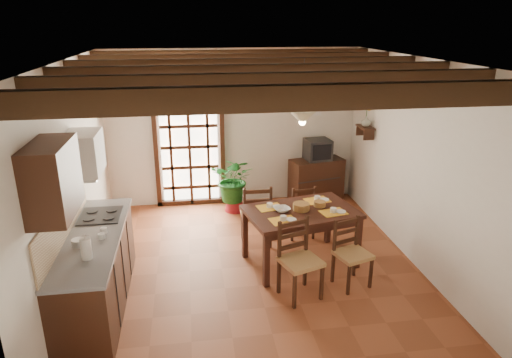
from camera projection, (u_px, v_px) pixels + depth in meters
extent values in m
plane|color=brown|center=(253.00, 266.00, 6.36)|extent=(5.00, 5.00, 0.00)
cube|color=silver|center=(233.00, 128.00, 8.23)|extent=(4.50, 0.02, 2.80)
cube|color=silver|center=(298.00, 271.00, 3.57)|extent=(4.50, 0.02, 2.80)
cube|color=silver|center=(71.00, 180.00, 5.58)|extent=(0.02, 5.00, 2.80)
cube|color=silver|center=(416.00, 164.00, 6.21)|extent=(0.02, 5.00, 2.80)
cube|color=white|center=(253.00, 60.00, 5.43)|extent=(4.50, 5.00, 0.02)
cube|color=black|center=(291.00, 98.00, 3.51)|extent=(4.50, 0.14, 0.20)
cube|color=black|center=(272.00, 83.00, 4.30)|extent=(4.50, 0.14, 0.20)
cube|color=black|center=(258.00, 73.00, 5.08)|extent=(4.50, 0.14, 0.20)
cube|color=black|center=(248.00, 66.00, 5.86)|extent=(4.50, 0.14, 0.20)
cube|color=black|center=(240.00, 61.00, 6.65)|extent=(4.50, 0.14, 0.20)
cube|color=black|center=(234.00, 56.00, 7.43)|extent=(4.50, 0.14, 0.20)
cube|color=white|center=(189.00, 146.00, 8.21)|extent=(1.01, 0.02, 2.11)
cube|color=black|center=(186.00, 82.00, 7.78)|extent=(1.26, 0.10, 0.08)
cube|color=black|center=(156.00, 148.00, 8.08)|extent=(0.08, 0.10, 2.28)
cube|color=black|center=(222.00, 146.00, 8.25)|extent=(0.08, 0.10, 2.28)
cube|color=black|center=(189.00, 147.00, 8.14)|extent=(1.01, 0.03, 2.02)
cube|color=black|center=(97.00, 272.00, 5.38)|extent=(0.60, 2.20, 0.88)
cube|color=slate|center=(93.00, 237.00, 5.23)|extent=(0.64, 2.25, 0.04)
cube|color=tan|center=(64.00, 220.00, 5.12)|extent=(0.02, 2.20, 0.50)
cube|color=black|center=(53.00, 179.00, 4.25)|extent=(0.35, 0.80, 0.70)
cube|color=white|center=(84.00, 153.00, 5.45)|extent=(0.38, 0.60, 0.50)
cube|color=silver|center=(87.00, 174.00, 5.54)|extent=(0.32, 0.55, 0.04)
cube|color=black|center=(100.00, 216.00, 5.74)|extent=(0.50, 0.55, 0.02)
cylinder|color=white|center=(86.00, 249.00, 4.68)|extent=(0.11, 0.11, 0.24)
cylinder|color=silver|center=(78.00, 244.00, 4.97)|extent=(0.14, 0.14, 0.10)
cube|color=#371912|center=(301.00, 212.00, 6.23)|extent=(1.64, 1.23, 0.05)
cube|color=#371912|center=(301.00, 217.00, 6.25)|extent=(1.47, 1.11, 0.11)
cube|color=#371912|center=(328.00, 220.00, 6.95)|extent=(0.09, 0.09, 0.75)
cube|color=#371912|center=(245.00, 233.00, 6.50)|extent=(0.09, 0.09, 0.75)
cube|color=#371912|center=(358.00, 243.00, 6.22)|extent=(0.09, 0.09, 0.75)
cube|color=#371912|center=(266.00, 260.00, 5.77)|extent=(0.09, 0.09, 0.75)
cube|color=#B4854C|center=(301.00, 262.00, 5.52)|extent=(0.57, 0.56, 0.05)
cube|color=black|center=(293.00, 237.00, 5.59)|extent=(0.44, 0.18, 0.50)
cube|color=black|center=(300.00, 279.00, 5.60)|extent=(0.54, 0.53, 0.49)
cube|color=#B4854C|center=(353.00, 255.00, 5.78)|extent=(0.51, 0.50, 0.05)
cube|color=black|center=(346.00, 234.00, 5.85)|extent=(0.40, 0.16, 0.45)
cube|color=black|center=(352.00, 270.00, 5.86)|extent=(0.48, 0.47, 0.44)
cube|color=#B4854C|center=(256.00, 214.00, 6.88)|extent=(0.46, 0.44, 0.05)
cube|color=black|center=(258.00, 203.00, 6.63)|extent=(0.45, 0.05, 0.49)
cube|color=black|center=(256.00, 228.00, 6.96)|extent=(0.44, 0.42, 0.48)
cube|color=#B4854C|center=(300.00, 210.00, 7.14)|extent=(0.43, 0.42, 0.05)
cube|color=black|center=(304.00, 201.00, 6.92)|extent=(0.41, 0.07, 0.44)
cube|color=black|center=(300.00, 223.00, 7.21)|extent=(0.41, 0.39, 0.43)
cube|color=#F6AB26|center=(278.00, 216.00, 5.94)|extent=(0.34, 0.25, 0.01)
cube|color=#F6AB26|center=(332.00, 212.00, 6.04)|extent=(0.34, 0.25, 0.01)
cube|color=#F6AB26|center=(272.00, 202.00, 6.37)|extent=(0.34, 0.25, 0.01)
cube|color=#F6AB26|center=(322.00, 199.00, 6.47)|extent=(0.34, 0.25, 0.01)
cylinder|color=olive|center=(301.00, 204.00, 6.19)|extent=(0.23, 0.23, 0.09)
imported|color=white|center=(282.00, 209.00, 6.17)|extent=(0.27, 0.27, 0.05)
cube|color=black|center=(316.00, 181.00, 8.51)|extent=(1.04, 0.65, 0.82)
cube|color=black|center=(318.00, 149.00, 8.31)|extent=(0.49, 0.45, 0.38)
cube|color=black|center=(321.00, 152.00, 8.13)|extent=(0.36, 0.07, 0.28)
cube|color=white|center=(315.00, 107.00, 8.31)|extent=(0.25, 0.03, 0.32)
cone|color=maroon|center=(235.00, 205.00, 8.19)|extent=(0.36, 0.36, 0.22)
imported|color=#144C19|center=(234.00, 181.00, 8.04)|extent=(2.44, 2.29, 2.17)
cube|color=black|center=(366.00, 127.00, 7.64)|extent=(0.20, 0.42, 0.03)
cube|color=black|center=(369.00, 135.00, 7.51)|extent=(0.18, 0.03, 0.18)
cube|color=black|center=(361.00, 130.00, 7.83)|extent=(0.18, 0.03, 0.18)
imported|color=#B2BFB2|center=(366.00, 121.00, 7.61)|extent=(0.15, 0.15, 0.15)
sphere|color=#F6AB26|center=(367.00, 109.00, 7.54)|extent=(0.14, 0.14, 0.14)
cylinder|color=#144C19|center=(366.00, 118.00, 7.59)|extent=(0.01, 0.01, 0.28)
cube|color=brown|center=(373.00, 97.00, 7.49)|extent=(0.03, 0.32, 0.32)
cube|color=#C3B292|center=(372.00, 97.00, 7.49)|extent=(0.01, 0.26, 0.26)
cylinder|color=black|center=(303.00, 87.00, 5.77)|extent=(0.01, 0.01, 0.70)
cone|color=beige|center=(302.00, 116.00, 5.89)|extent=(0.36, 0.36, 0.14)
sphere|color=#FFD88C|center=(302.00, 122.00, 5.91)|extent=(0.09, 0.09, 0.09)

